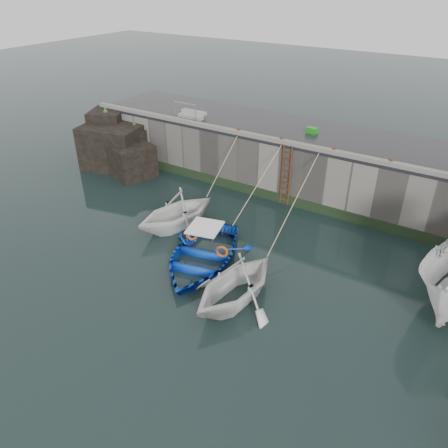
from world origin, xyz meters
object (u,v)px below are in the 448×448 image
Objects in this scene: boat_near_blue at (201,261)px; boat_near_blacktrim at (235,301)px; bollard_a at (239,131)px; bollard_c at (334,150)px; bollard_d at (391,162)px; boat_near_white at (177,226)px; bollard_b at (282,140)px; fish_crate at (312,130)px; ladder at (286,176)px.

boat_near_blue is 1.27× the size of boat_near_blacktrim.
bollard_a is 5.20m from bollard_c.
boat_near_white is at bearing -147.55° from bollard_d.
bollard_a is at bearing 180.00° from bollard_c.
bollard_a is at bearing 180.00° from bollard_b.
boat_near_white is at bearing -93.18° from bollard_a.
fish_crate is at bearing 80.55° from boat_near_white.
boat_near_blue is 9.39m from bollard_d.
boat_near_blacktrim is at bearing -74.13° from bollard_b.
bollard_a reaches higher than ladder.
boat_near_blacktrim is 10.15m from bollard_a.
bollard_c is at bearing 8.67° from ladder.
boat_near_blue is at bearing -112.40° from bollard_c.
bollard_b is 5.30m from bollard_d.
bollard_c reaches higher than boat_near_blue.
bollard_c reaches higher than boat_near_white.
boat_near_white is at bearing 155.29° from boat_near_blacktrim.
fish_crate reaches higher than bollard_d.
boat_near_white is 14.96× the size of bollard_a.
bollard_b reaches higher than boat_near_white.
fish_crate reaches higher than bollard_c.
boat_near_blue is 19.02× the size of bollard_b.
boat_near_white is 10.13m from bollard_d.
bollard_d is (4.60, -2.14, -0.01)m from fish_crate.
boat_near_blacktrim is at bearing -42.73° from boat_near_blue.
bollard_c reaches higher than boat_near_blacktrim.
fish_crate is at bearing 105.73° from boat_near_blacktrim.
ladder is 5.80× the size of fish_crate.
ladder is 6.04m from boat_near_white.
ladder is 6.78m from boat_near_blue.
bollard_b is at bearing 112.57° from boat_near_blacktrim.
bollard_d is at bearing 4.00° from ladder.
bollard_d is (5.30, 0.00, 0.00)m from bollard_b.
fish_crate is at bearing 33.77° from bollard_a.
boat_near_blue is 19.02× the size of bollard_a.
fish_crate is at bearing 155.08° from bollard_d.
boat_near_white is at bearing -118.45° from bollard_b.
fish_crate reaches higher than boat_near_blue.
ladder is at bearing 70.62° from boat_near_blue.
ladder is at bearing 109.83° from boat_near_blacktrim.
bollard_a reaches higher than boat_near_white.
fish_crate is 2.25m from bollard_b.
boat_near_blacktrim is 11.06m from fish_crate.
boat_near_blacktrim is at bearing -109.59° from bollard_d.
ladder is 11.43× the size of bollard_b.
boat_near_blacktrim is 8.92m from bollard_c.
bollard_d is at bearing 0.00° from bollard_c.
bollard_a is 1.00× the size of bollard_c.
boat_near_blue is 7.65m from bollard_b.
bollard_a is 7.80m from bollard_d.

